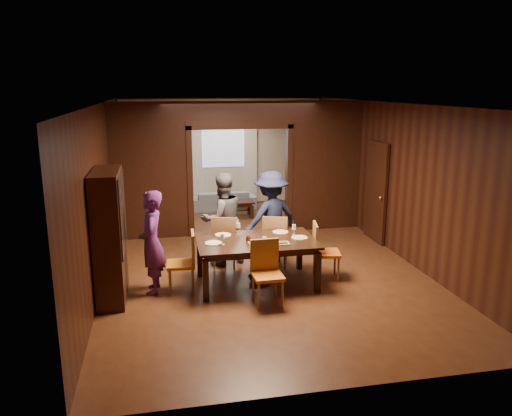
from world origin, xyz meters
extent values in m
plane|color=#4D2715|center=(0.00, 0.00, 0.00)|extent=(9.00, 9.00, 0.00)
cube|color=silver|center=(0.00, 0.00, 2.90)|extent=(5.50, 9.00, 0.02)
cube|color=black|center=(0.00, 4.50, 1.45)|extent=(5.50, 0.02, 2.90)
cube|color=black|center=(-2.75, 0.00, 1.45)|extent=(0.02, 9.00, 2.90)
cube|color=black|center=(2.75, 0.00, 1.45)|extent=(0.02, 9.00, 2.90)
cube|color=black|center=(-1.93, 1.60, 1.20)|extent=(1.65, 0.15, 2.40)
cube|color=black|center=(1.93, 1.60, 1.20)|extent=(1.65, 0.15, 2.40)
cube|color=black|center=(0.00, 1.60, 2.65)|extent=(5.50, 0.15, 0.50)
cube|color=beige|center=(0.00, 4.47, 1.45)|extent=(5.40, 0.04, 2.85)
imported|color=#532162|center=(-1.91, -1.40, 0.82)|extent=(0.43, 0.62, 1.65)
imported|color=#4F4F56|center=(-0.66, -0.31, 0.85)|extent=(0.98, 0.86, 1.70)
imported|color=#161D39|center=(0.23, -0.40, 0.86)|extent=(1.26, 0.99, 1.72)
imported|color=#8196A9|center=(-0.12, 3.85, 0.25)|extent=(1.77, 0.76, 0.51)
imported|color=black|center=(-0.19, -1.30, 0.80)|extent=(0.34, 0.34, 0.08)
cube|color=black|center=(-0.24, -1.39, 0.38)|extent=(1.94, 1.21, 0.76)
cube|color=black|center=(0.17, 3.00, 0.20)|extent=(0.80, 0.50, 0.40)
cube|color=black|center=(-2.53, -1.50, 1.00)|extent=(0.40, 1.20, 2.00)
cube|color=black|center=(2.70, 0.50, 1.05)|extent=(0.06, 0.90, 2.10)
cube|color=silver|center=(0.00, 4.44, 1.70)|extent=(1.20, 0.03, 1.30)
cube|color=white|center=(-0.75, 4.40, 1.25)|extent=(0.35, 0.06, 2.40)
cube|color=white|center=(0.75, 4.40, 1.25)|extent=(0.35, 0.06, 2.40)
cylinder|color=white|center=(-0.95, -1.43, 0.77)|extent=(0.27, 0.27, 0.01)
cylinder|color=white|center=(-0.74, -1.02, 0.77)|extent=(0.27, 0.27, 0.01)
cylinder|color=silver|center=(0.25, -1.04, 0.77)|extent=(0.27, 0.27, 0.01)
cylinder|color=silver|center=(0.49, -1.42, 0.77)|extent=(0.27, 0.27, 0.01)
cylinder|color=silver|center=(-0.28, -1.73, 0.77)|extent=(0.27, 0.27, 0.01)
cube|color=gray|center=(-0.25, -1.53, 0.78)|extent=(0.30, 0.20, 0.04)
cube|color=gray|center=(0.09, -1.67, 0.78)|extent=(0.30, 0.20, 0.04)
cylinder|color=silver|center=(-0.17, -1.70, 0.83)|extent=(0.07, 0.07, 0.14)
camera|label=1|loc=(-1.76, -9.03, 3.21)|focal=35.00mm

